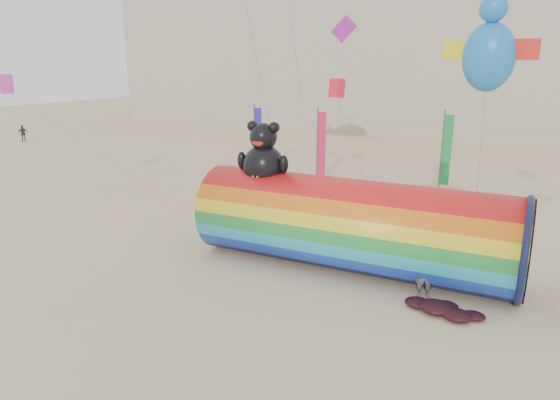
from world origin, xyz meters
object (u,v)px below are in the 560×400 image
at_px(hotel_building, 349,44).
at_px(fabric_bundle, 442,309).
at_px(windsock_assembly, 352,223).
at_px(kite_handler, 424,274).

distance_m(hotel_building, fabric_bundle, 51.96).
distance_m(windsock_assembly, kite_handler, 3.56).
bearing_deg(hotel_building, kite_handler, -67.62).
xyz_separation_m(kite_handler, fabric_bundle, (0.81, -0.97, -0.71)).
bearing_deg(fabric_bundle, kite_handler, 129.96).
relative_size(hotel_building, fabric_bundle, 23.06).
bearing_deg(fabric_bundle, windsock_assembly, 149.83).
height_order(kite_handler, fabric_bundle, kite_handler).
relative_size(windsock_assembly, kite_handler, 7.19).
height_order(hotel_building, windsock_assembly, hotel_building).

